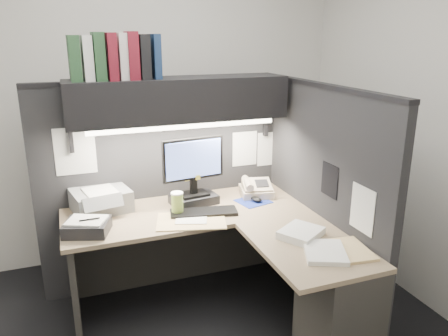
% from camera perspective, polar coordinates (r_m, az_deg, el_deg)
% --- Properties ---
extents(wall_back, '(3.50, 0.04, 2.70)m').
position_cam_1_polar(wall_back, '(3.86, -10.54, 8.00)').
color(wall_back, silver).
rests_on(wall_back, floor).
extents(wall_front, '(3.50, 0.04, 2.70)m').
position_cam_1_polar(wall_front, '(1.16, 18.00, -14.28)').
color(wall_front, silver).
rests_on(wall_front, floor).
extents(wall_right, '(0.04, 3.00, 2.70)m').
position_cam_1_polar(wall_right, '(3.35, 26.04, 5.21)').
color(wall_right, silver).
rests_on(wall_right, floor).
extents(partition_back, '(1.90, 0.06, 1.60)m').
position_cam_1_polar(partition_back, '(3.45, -7.86, -2.36)').
color(partition_back, black).
rests_on(partition_back, floor).
extents(partition_right, '(0.06, 1.50, 1.60)m').
position_cam_1_polar(partition_right, '(3.15, 12.52, -4.57)').
color(partition_right, black).
rests_on(partition_right, floor).
extents(desk, '(1.70, 1.53, 0.73)m').
position_cam_1_polar(desk, '(2.91, 4.54, -13.88)').
color(desk, '#95835F').
rests_on(desk, floor).
extents(overhead_shelf, '(1.55, 0.34, 0.30)m').
position_cam_1_polar(overhead_shelf, '(3.14, -5.93, 8.94)').
color(overhead_shelf, black).
rests_on(overhead_shelf, partition_back).
extents(task_light_tube, '(1.32, 0.04, 0.04)m').
position_cam_1_polar(task_light_tube, '(3.03, -5.16, 5.42)').
color(task_light_tube, white).
rests_on(task_light_tube, overhead_shelf).
extents(monitor, '(0.46, 0.24, 0.50)m').
position_cam_1_polar(monitor, '(3.20, -4.00, -1.33)').
color(monitor, black).
rests_on(monitor, desk).
extents(keyboard, '(0.49, 0.24, 0.02)m').
position_cam_1_polar(keyboard, '(3.08, -2.67, -5.80)').
color(keyboard, black).
rests_on(keyboard, desk).
extents(mousepad, '(0.27, 0.25, 0.00)m').
position_cam_1_polar(mousepad, '(3.31, 3.83, -4.36)').
color(mousepad, navy).
rests_on(mousepad, desk).
extents(mouse, '(0.09, 0.11, 0.04)m').
position_cam_1_polar(mouse, '(3.29, 4.24, -4.11)').
color(mouse, black).
rests_on(mouse, mousepad).
extents(telephone, '(0.29, 0.30, 0.10)m').
position_cam_1_polar(telephone, '(3.43, 4.23, -2.77)').
color(telephone, beige).
rests_on(telephone, desk).
extents(coffee_cup, '(0.10, 0.10, 0.15)m').
position_cam_1_polar(coffee_cup, '(3.06, -6.12, -4.73)').
color(coffee_cup, '#A8B94A').
rests_on(coffee_cup, desk).
extents(printer, '(0.44, 0.39, 0.15)m').
position_cam_1_polar(printer, '(3.24, -15.77, -4.07)').
color(printer, gray).
rests_on(printer, desk).
extents(notebook_stack, '(0.33, 0.30, 0.08)m').
position_cam_1_polar(notebook_stack, '(2.92, -17.44, -7.38)').
color(notebook_stack, black).
rests_on(notebook_stack, desk).
extents(open_folder, '(0.52, 0.41, 0.01)m').
position_cam_1_polar(open_folder, '(2.97, -4.30, -6.90)').
color(open_folder, '#D8B879').
rests_on(open_folder, desk).
extents(paper_stack_a, '(0.33, 0.32, 0.05)m').
position_cam_1_polar(paper_stack_a, '(2.78, 10.02, -8.37)').
color(paper_stack_a, white).
rests_on(paper_stack_a, desk).
extents(paper_stack_b, '(0.32, 0.35, 0.03)m').
position_cam_1_polar(paper_stack_b, '(2.61, 13.04, -10.64)').
color(paper_stack_b, white).
rests_on(paper_stack_b, desk).
extents(manila_stack, '(0.27, 0.32, 0.02)m').
position_cam_1_polar(manila_stack, '(2.68, 15.88, -10.28)').
color(manila_stack, '#D8B879').
rests_on(manila_stack, desk).
extents(binder_row, '(0.58, 0.26, 0.31)m').
position_cam_1_polar(binder_row, '(3.04, -14.09, 13.91)').
color(binder_row, '#244829').
rests_on(binder_row, overhead_shelf).
extents(pinned_papers, '(1.76, 1.31, 0.51)m').
position_cam_1_polar(pinned_papers, '(3.14, 0.43, 0.72)').
color(pinned_papers, white).
rests_on(pinned_papers, partition_back).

